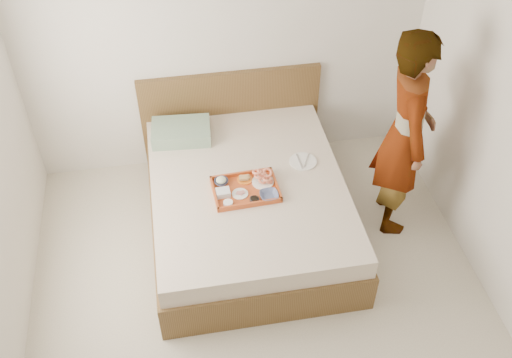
{
  "coord_description": "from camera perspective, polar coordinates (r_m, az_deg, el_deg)",
  "views": [
    {
      "loc": [
        -0.5,
        -2.42,
        3.8
      ],
      "look_at": [
        0.08,
        0.9,
        0.65
      ],
      "focal_mm": 41.42,
      "sensor_mm": 36.0,
      "label": 1
    }
  ],
  "objects": [
    {
      "name": "bed",
      "position": [
        4.95,
        -0.77,
        -2.55
      ],
      "size": [
        1.65,
        2.0,
        0.53
      ],
      "primitive_type": "cube",
      "color": "brown",
      "rests_on": "ground"
    },
    {
      "name": "meat_plate",
      "position": [
        4.64,
        -1.55,
        -1.44
      ],
      "size": [
        0.13,
        0.13,
        0.01
      ],
      "primitive_type": "cylinder",
      "rotation": [
        0.0,
        0.0,
        0.05
      ],
      "color": "white",
      "rests_on": "tray"
    },
    {
      "name": "sauce_dish",
      "position": [
        4.58,
        -0.16,
        -2.02
      ],
      "size": [
        0.08,
        0.08,
        0.03
      ],
      "primitive_type": "cylinder",
      "rotation": [
        0.0,
        0.0,
        0.05
      ],
      "color": "black",
      "rests_on": "tray"
    },
    {
      "name": "ground",
      "position": [
        4.53,
        1.01,
        -13.91
      ],
      "size": [
        3.5,
        4.0,
        0.01
      ],
      "primitive_type": "cube",
      "color": "beige",
      "rests_on": "ground"
    },
    {
      "name": "headboard",
      "position": [
        5.53,
        -2.44,
        6.07
      ],
      "size": [
        1.65,
        0.06,
        0.95
      ],
      "primitive_type": "cube",
      "color": "brown",
      "rests_on": "ground"
    },
    {
      "name": "pillow",
      "position": [
        5.2,
        -7.24,
        4.54
      ],
      "size": [
        0.53,
        0.38,
        0.12
      ],
      "primitive_type": "cube",
      "rotation": [
        0.0,
        0.0,
        -0.08
      ],
      "color": "gray",
      "rests_on": "bed"
    },
    {
      "name": "navy_bowl_big",
      "position": [
        4.61,
        1.27,
        -1.59
      ],
      "size": [
        0.15,
        0.15,
        0.04
      ],
      "primitive_type": "imported",
      "rotation": [
        0.0,
        0.0,
        0.05
      ],
      "color": "navy",
      "rests_on": "tray"
    },
    {
      "name": "cheese_round",
      "position": [
        4.56,
        -2.71,
        -2.34
      ],
      "size": [
        0.08,
        0.08,
        0.03
      ],
      "primitive_type": "cylinder",
      "rotation": [
        0.0,
        0.0,
        0.05
      ],
      "color": "white",
      "rests_on": "tray"
    },
    {
      "name": "dinner_plate",
      "position": [
        4.96,
        4.56,
        1.7
      ],
      "size": [
        0.28,
        0.28,
        0.01
      ],
      "primitive_type": "cylinder",
      "rotation": [
        0.0,
        0.0,
        -0.27
      ],
      "color": "white",
      "rests_on": "bed"
    },
    {
      "name": "wall_back",
      "position": [
        5.1,
        -3.11,
        13.65
      ],
      "size": [
        3.5,
        0.01,
        2.6
      ],
      "primitive_type": "cube",
      "color": "silver",
      "rests_on": "ground"
    },
    {
      "name": "plastic_tub",
      "position": [
        4.63,
        -3.2,
        -1.32
      ],
      "size": [
        0.11,
        0.09,
        0.05
      ],
      "primitive_type": "cube",
      "rotation": [
        0.0,
        0.0,
        0.05
      ],
      "color": "silver",
      "rests_on": "tray"
    },
    {
      "name": "tray",
      "position": [
        4.67,
        -1.02,
        -0.99
      ],
      "size": [
        0.53,
        0.4,
        0.05
      ],
      "primitive_type": "cube",
      "rotation": [
        0.0,
        0.0,
        0.05
      ],
      "color": "#B35017",
      "rests_on": "bed"
    },
    {
      "name": "prawn_plate",
      "position": [
        4.74,
        0.67,
        -0.28
      ],
      "size": [
        0.19,
        0.19,
        0.01
      ],
      "primitive_type": "cylinder",
      "rotation": [
        0.0,
        0.0,
        0.05
      ],
      "color": "white",
      "rests_on": "tray"
    },
    {
      "name": "person",
      "position": [
        4.77,
        14.2,
        4.17
      ],
      "size": [
        0.54,
        0.72,
        1.81
      ],
      "primitive_type": "imported",
      "rotation": [
        0.0,
        0.0,
        1.4
      ],
      "color": "beige",
      "rests_on": "ground"
    },
    {
      "name": "bread_plate",
      "position": [
        4.76,
        -1.09,
        -0.04
      ],
      "size": [
        0.13,
        0.13,
        0.01
      ],
      "primitive_type": "cylinder",
      "rotation": [
        0.0,
        0.0,
        0.05
      ],
      "color": "orange",
      "rests_on": "tray"
    },
    {
      "name": "salad_bowl",
      "position": [
        4.73,
        -3.37,
        -0.27
      ],
      "size": [
        0.12,
        0.12,
        0.04
      ],
      "primitive_type": "imported",
      "rotation": [
        0.0,
        0.0,
        0.05
      ],
      "color": "navy",
      "rests_on": "tray"
    }
  ]
}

